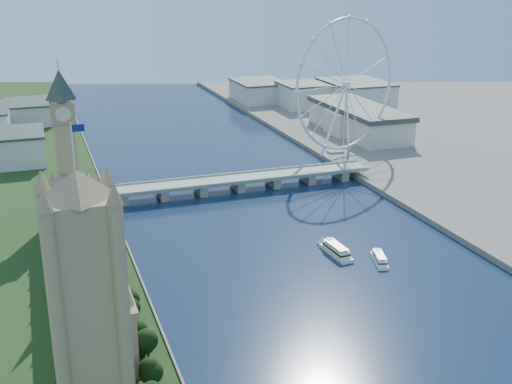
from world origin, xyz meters
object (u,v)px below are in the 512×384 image
tour_boat_near (336,255)px  london_eye (346,85)px  tour_boat_far (379,262)px  victoria_tower (86,289)px

tour_boat_near → london_eye: bearing=58.9°
tour_boat_near → tour_boat_far: (19.38, -18.34, 0.00)m
victoria_tower → tour_boat_far: bearing=27.0°
tour_boat_near → tour_boat_far: tour_boat_near is taller
victoria_tower → tour_boat_near: bearing=34.8°
london_eye → tour_boat_near: 229.22m
victoria_tower → london_eye: (254.98, 300.08, 13.03)m
victoria_tower → london_eye: size_ratio=0.90×
tour_boat_far → tour_boat_near: bearing=154.0°
victoria_tower → tour_boat_near: (152.88, 106.27, -54.49)m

